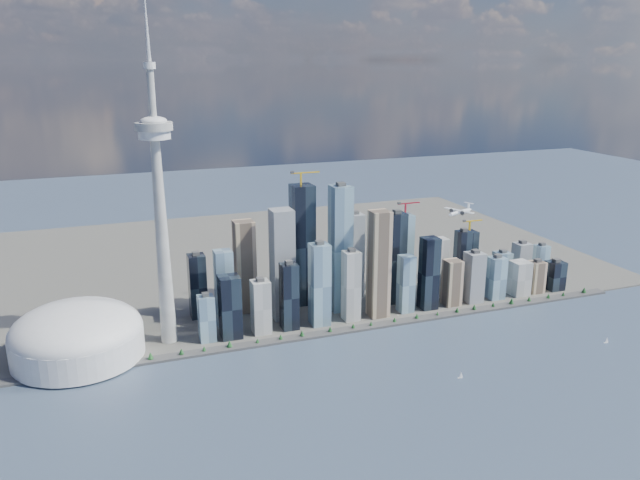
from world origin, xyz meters
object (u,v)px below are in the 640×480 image
object	(u,v)px
airplane	(460,212)
sailboat_east	(607,341)
dome_stadium	(77,335)
needle_tower	(160,204)
sailboat_west	(461,376)

from	to	relation	value
airplane	sailboat_east	distance (m)	321.02
dome_stadium	needle_tower	bearing A→B (deg)	4.09
dome_stadium	sailboat_east	world-z (taller)	dome_stadium
sailboat_west	needle_tower	bearing A→B (deg)	153.47
dome_stadium	sailboat_east	bearing A→B (deg)	-16.29
dome_stadium	sailboat_east	xyz separation A→B (m)	(820.48, -239.79, -35.97)
airplane	sailboat_east	world-z (taller)	airplane
needle_tower	sailboat_west	distance (m)	527.03
dome_stadium	sailboat_west	size ratio (longest dim) A/B	18.64
airplane	sailboat_east	size ratio (longest dim) A/B	5.81
airplane	sailboat_west	distance (m)	292.67
airplane	sailboat_west	xyz separation A→B (m)	(-103.84, -189.57, -197.32)
needle_tower	sailboat_east	bearing A→B (deg)	-20.16
sailboat_west	sailboat_east	distance (m)	292.71
dome_stadium	sailboat_west	bearing A→B (deg)	-26.19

